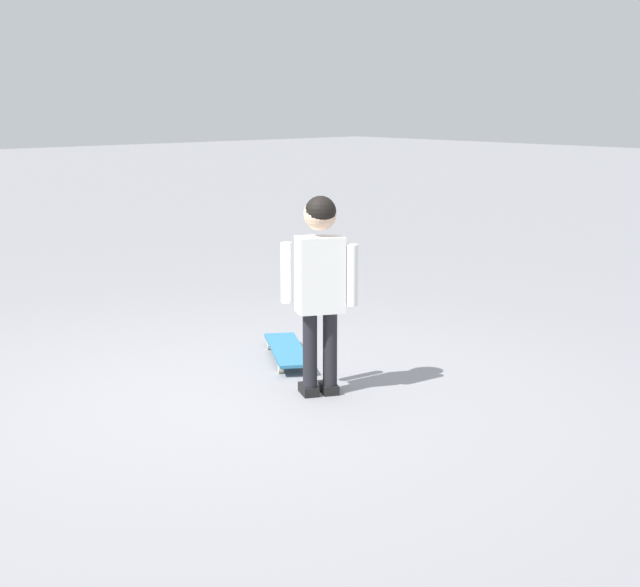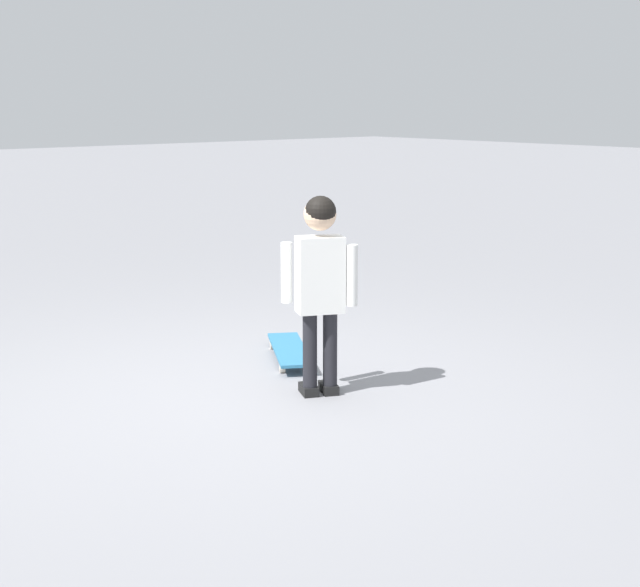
# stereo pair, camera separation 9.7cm
# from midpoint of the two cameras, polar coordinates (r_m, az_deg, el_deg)

# --- Properties ---
(ground_plane) EXTENTS (50.00, 50.00, 0.00)m
(ground_plane) POSITION_cam_midpoint_polar(r_m,az_deg,el_deg) (5.08, -5.50, -6.26)
(ground_plane) COLOR gray
(child_person) EXTENTS (0.28, 0.34, 1.06)m
(child_person) POSITION_cam_midpoint_polar(r_m,az_deg,el_deg) (4.97, 0.55, 1.20)
(child_person) COLOR black
(child_person) RESTS_ON ground
(skateboard) EXTENTS (0.57, 0.75, 0.07)m
(skateboard) POSITION_cam_midpoint_polar(r_m,az_deg,el_deg) (5.78, -1.34, -3.38)
(skateboard) COLOR teal
(skateboard) RESTS_ON ground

